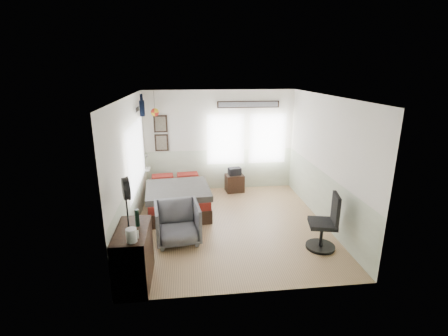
{
  "coord_description": "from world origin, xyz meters",
  "views": [
    {
      "loc": [
        -0.86,
        -6.27,
        3.19
      ],
      "look_at": [
        -0.1,
        0.4,
        1.15
      ],
      "focal_mm": 26.0,
      "sensor_mm": 36.0,
      "label": 1
    }
  ],
  "objects_px": {
    "nightstand": "(234,183)",
    "task_chair": "(325,227)",
    "bed": "(178,197)",
    "dresser": "(134,256)",
    "armchair": "(177,223)"
  },
  "relations": [
    {
      "from": "bed",
      "to": "task_chair",
      "type": "relative_size",
      "value": 1.91
    },
    {
      "from": "armchair",
      "to": "task_chair",
      "type": "relative_size",
      "value": 0.79
    },
    {
      "from": "nightstand",
      "to": "task_chair",
      "type": "height_order",
      "value": "task_chair"
    },
    {
      "from": "nightstand",
      "to": "task_chair",
      "type": "relative_size",
      "value": 0.44
    },
    {
      "from": "bed",
      "to": "nightstand",
      "type": "relative_size",
      "value": 4.34
    },
    {
      "from": "bed",
      "to": "dresser",
      "type": "xyz_separation_m",
      "value": [
        -0.59,
        -2.72,
        0.15
      ]
    },
    {
      "from": "dresser",
      "to": "armchair",
      "type": "relative_size",
      "value": 1.18
    },
    {
      "from": "nightstand",
      "to": "task_chair",
      "type": "distance_m",
      "value": 3.36
    },
    {
      "from": "bed",
      "to": "nightstand",
      "type": "distance_m",
      "value": 1.83
    },
    {
      "from": "armchair",
      "to": "task_chair",
      "type": "distance_m",
      "value": 2.76
    },
    {
      "from": "dresser",
      "to": "bed",
      "type": "bearing_deg",
      "value": 77.7
    },
    {
      "from": "dresser",
      "to": "task_chair",
      "type": "xyz_separation_m",
      "value": [
        3.33,
        0.62,
        -0.01
      ]
    },
    {
      "from": "nightstand",
      "to": "dresser",
      "type": "bearing_deg",
      "value": -126.62
    },
    {
      "from": "bed",
      "to": "nightstand",
      "type": "height_order",
      "value": "bed"
    },
    {
      "from": "bed",
      "to": "dresser",
      "type": "distance_m",
      "value": 2.79
    }
  ]
}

